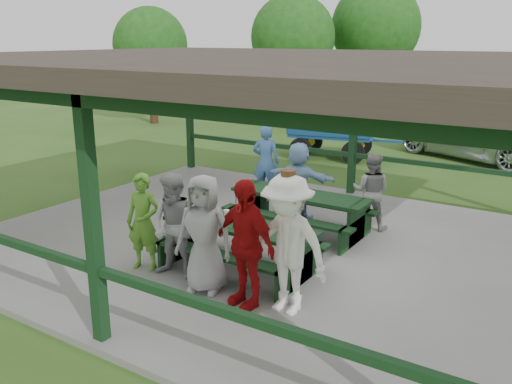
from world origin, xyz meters
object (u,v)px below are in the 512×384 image
Objects in this scene: contestant_grey_left at (175,227)px; pickup_truck at (486,136)px; picnic_table_far at (300,207)px; contestant_grey_mid at (204,234)px; spectator_lblue at (299,180)px; contestant_white_fedora at (287,245)px; contestant_green at (143,222)px; farm_trailer at (332,138)px; spectator_blue at (266,162)px; picnic_table_near at (240,241)px; contestant_red at (245,244)px; spectator_grey at (371,191)px.

pickup_truck is (2.22, 11.78, -0.20)m from contestant_grey_left.
picnic_table_far is 2.90m from contestant_grey_mid.
contestant_white_fedora is at bearing 112.67° from spectator_lblue.
contestant_green reaches higher than pickup_truck.
contestant_white_fedora is 0.56× the size of farm_trailer.
spectator_blue is at bearing 96.71° from contestant_grey_left.
contestant_white_fedora is at bearing -159.37° from pickup_truck.
picnic_table_near is 1.41× the size of contestant_red.
contestant_white_fedora is 1.15× the size of spectator_blue.
spectator_lblue is at bearing -3.11° from spectator_grey.
contestant_grey_left is at bearing -90.74° from farm_trailer.
contestant_red is 1.21× the size of spectator_grey.
spectator_grey is (1.44, 0.19, -0.04)m from spectator_lblue.
picnic_table_near and picnic_table_far have the same top height.
pickup_truck reaches higher than picnic_table_near.
contestant_green is 0.91× the size of spectator_blue.
spectator_grey is at bearing 149.74° from spectator_blue.
contestant_grey_mid is 0.89× the size of contestant_white_fedora.
contestant_red is 3.83m from spectator_lblue.
contestant_red reaches higher than picnic_table_far.
contestant_white_fedora reaches higher than picnic_table_near.
spectator_lblue is at bearing 79.47° from contestant_grey_left.
spectator_blue is at bearing 137.71° from picnic_table_far.
contestant_red is at bearing -52.34° from picnic_table_near.
contestant_grey_left is at bearing -173.30° from contestant_red.
spectator_grey reaches higher than pickup_truck.
spectator_grey is at bearing -70.69° from farm_trailer.
pickup_truck is at bearing 99.85° from contestant_red.
picnic_table_far is 3.06m from contestant_red.
picnic_table_near is at bearing 95.70° from spectator_lblue.
farm_trailer is at bearing 122.28° from contestant_red.
contestant_green is at bearing 160.92° from contestant_grey_mid.
spectator_lblue is 0.45× the size of farm_trailer.
contestant_grey_mid is at bearing 93.41° from spectator_lblue.
spectator_grey is at bearing -161.93° from pickup_truck.
contestant_grey_left is at bearing -14.55° from contestant_green.
contestant_grey_left is 0.96× the size of spectator_blue.
contestant_red reaches higher than spectator_blue.
picnic_table_far is 1.61× the size of contestant_grey_left.
contestant_red is at bearing -83.36° from farm_trailer.
picnic_table_far is 7.13m from farm_trailer.
contestant_white_fedora is at bearing -31.79° from picnic_table_near.
spectator_lblue reaches higher than spectator_grey.
spectator_grey is 0.29× the size of pickup_truck.
spectator_lblue is 0.30× the size of pickup_truck.
contestant_red is 0.58m from contestant_white_fedora.
contestant_red is (0.74, -2.94, 0.41)m from picnic_table_far.
contestant_green is at bearing 78.38° from spectator_blue.
contestant_green is at bearing -148.58° from picnic_table_near.
contestant_white_fedora is 11.82m from pickup_truck.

